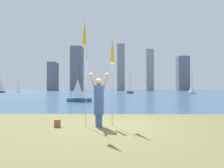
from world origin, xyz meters
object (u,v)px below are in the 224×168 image
at_px(bag, 57,123).
at_px(sailboat_4, 1,86).
at_px(sailboat_6, 18,89).
at_px(person, 99,100).
at_px(sailboat_2, 130,92).
at_px(kite_flag_left, 85,36).
at_px(sailboat_5, 192,87).
at_px(kite_flag_right, 112,52).
at_px(sailboat_0, 78,91).

xyz_separation_m(bag, sailboat_4, (-31.67, 49.18, 1.81)).
relative_size(sailboat_4, sailboat_6, 1.46).
relative_size(person, sailboat_2, 0.37).
relative_size(kite_flag_left, sailboat_4, 0.76).
distance_m(sailboat_2, sailboat_5, 14.51).
xyz_separation_m(kite_flag_right, sailboat_4, (-33.70, 48.64, -0.95)).
xyz_separation_m(sailboat_2, sailboat_5, (13.77, -4.42, 1.20)).
bearing_deg(sailboat_2, sailboat_4, 169.02).
bearing_deg(kite_flag_left, sailboat_4, 123.55).
bearing_deg(kite_flag_right, person, -139.85).
bearing_deg(bag, kite_flag_right, 14.71).
distance_m(sailboat_4, sailboat_6, 5.70).
distance_m(sailboat_4, sailboat_5, 52.41).
xyz_separation_m(bag, sailboat_5, (19.42, 37.51, 1.42)).
bearing_deg(bag, person, 4.24).
bearing_deg(sailboat_5, bag, -117.38).
relative_size(sailboat_2, sailboat_6, 1.53).
bearing_deg(bag, sailboat_6, 118.26).
xyz_separation_m(person, bag, (-1.54, -0.11, -0.86)).
bearing_deg(person, sailboat_4, 104.65).
height_order(sailboat_0, sailboat_4, sailboat_4).
relative_size(kite_flag_right, sailboat_0, 0.94).
bearing_deg(sailboat_5, sailboat_2, 162.19).
bearing_deg(sailboat_5, sailboat_6, 161.03).
bearing_deg(sailboat_0, sailboat_6, 123.59).
bearing_deg(sailboat_4, kite_flag_left, -56.45).
relative_size(person, kite_flag_left, 0.51).
height_order(kite_flag_left, sailboat_4, sailboat_4).
height_order(kite_flag_left, sailboat_2, sailboat_2).
xyz_separation_m(person, sailboat_0, (-3.34, 12.94, 0.17)).
distance_m(kite_flag_left, bag, 3.41).
height_order(kite_flag_left, bag, kite_flag_left).
bearing_deg(person, bag, 164.80).
bearing_deg(kite_flag_right, kite_flag_left, -145.76).
relative_size(bag, sailboat_4, 0.05).
bearing_deg(sailboat_0, bag, -82.15).
bearing_deg(person, sailboat_0, 85.02).
xyz_separation_m(person, sailboat_2, (4.11, 41.82, -0.64)).
distance_m(kite_flag_left, sailboat_6, 62.20).
height_order(kite_flag_left, sailboat_0, kite_flag_left).
xyz_separation_m(kite_flag_left, bag, (-1.04, 0.14, -3.25)).
relative_size(bag, sailboat_2, 0.05).
height_order(bag, sailboat_4, sailboat_4).
bearing_deg(bag, sailboat_0, 97.85).
xyz_separation_m(kite_flag_right, bag, (-2.04, -0.54, -2.76)).
relative_size(kite_flag_right, sailboat_2, 0.64).
height_order(sailboat_2, sailboat_6, sailboat_2).
bearing_deg(person, sailboat_6, 100.11).
relative_size(person, bag, 7.42).
height_order(person, sailboat_0, sailboat_0).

